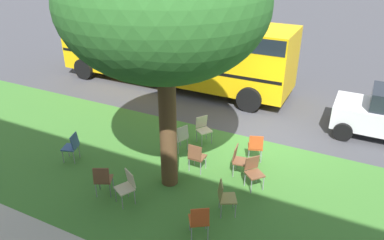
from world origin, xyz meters
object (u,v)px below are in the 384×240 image
chair_6 (127,185)px  chair_7 (199,219)px  chair_8 (181,136)px  chair_10 (225,196)px  street_tree (164,4)px  chair_3 (196,156)px  chair_0 (256,146)px  chair_5 (103,178)px  chair_4 (203,127)px  chair_1 (239,158)px  chair_2 (72,145)px  chair_9 (254,170)px  school_bus (172,45)px

chair_6 → chair_7: (-2.11, 0.31, 0.00)m
chair_6 → chair_8: 2.74m
chair_8 → chair_10: size_ratio=1.00×
street_tree → chair_3: 4.25m
chair_7 → chair_0: bearing=-92.3°
chair_8 → chair_5: bearing=75.1°
chair_4 → chair_10: 3.45m
chair_1 → chair_3: 1.17m
chair_2 → chair_7: size_ratio=1.00×
chair_6 → chair_10: bearing=-163.5°
chair_5 → chair_8: 2.89m
chair_4 → chair_9: size_ratio=1.00×
chair_0 → chair_7: (0.14, 3.53, 0.00)m
chair_7 → school_bus: (5.13, -8.02, 1.24)m
chair_1 → chair_2: (4.60, 1.50, 0.00)m
school_bus → chair_10: bearing=127.1°
chair_3 → chair_0: bearing=-136.1°
school_bus → chair_6: bearing=111.4°
chair_8 → chair_2: bearing=36.2°
chair_6 → chair_10: 2.40m
chair_0 → school_bus: size_ratio=0.08×
chair_6 → school_bus: school_bus is taller
chair_4 → chair_6: (0.41, 3.57, 0.00)m
chair_5 → chair_6: same height
chair_0 → chair_5: size_ratio=1.00×
chair_2 → chair_6: size_ratio=1.00×
street_tree → chair_4: street_tree is taller
chair_4 → chair_8: bearing=65.6°
chair_5 → chair_1: bearing=-139.0°
chair_0 → school_bus: (5.27, -4.49, 1.24)m
chair_3 → chair_5: 2.60m
chair_1 → chair_8: same height
chair_10 → chair_2: bearing=-2.0°
chair_0 → chair_4: bearing=-10.6°
chair_2 → street_tree: bearing=-173.9°
chair_0 → chair_4: size_ratio=1.00×
chair_7 → chair_9: (-0.47, -2.30, 0.00)m
chair_10 → chair_5: bearing=13.5°
chair_1 → chair_5: 3.65m
chair_6 → chair_8: bearing=-90.7°
chair_4 → chair_5: size_ratio=1.00×
chair_4 → school_bus: bearing=-50.4°
chair_1 → chair_5: (2.76, 2.40, 0.00)m
chair_9 → chair_10: (0.28, 1.31, 0.00)m
chair_4 → chair_6: bearing=83.5°
chair_1 → school_bus: 7.48m
chair_0 → chair_10: bearing=91.2°
chair_1 → chair_7: same height
chair_1 → chair_7: (-0.06, 2.66, 0.00)m
chair_3 → chair_10: (-1.36, 1.28, 0.00)m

